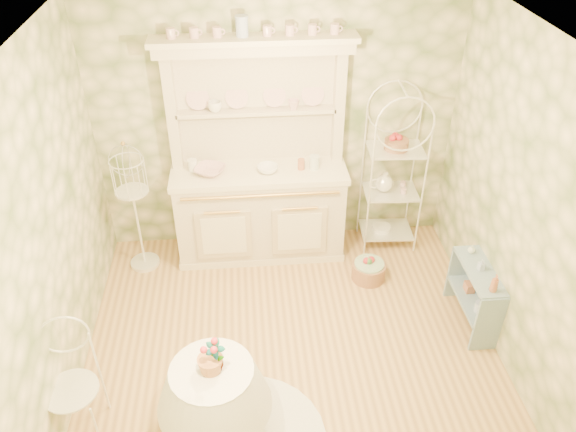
{
  "coord_description": "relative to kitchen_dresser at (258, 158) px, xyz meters",
  "views": [
    {
      "loc": [
        -0.34,
        -3.31,
        3.82
      ],
      "look_at": [
        0.0,
        0.5,
        1.15
      ],
      "focal_mm": 35.0,
      "sensor_mm": 36.0,
      "label": 1
    }
  ],
  "objects": [
    {
      "name": "floor",
      "position": [
        0.2,
        -1.52,
        -1.15
      ],
      "size": [
        3.6,
        3.6,
        0.0
      ],
      "primitive_type": "plane",
      "color": "tan",
      "rests_on": "ground"
    },
    {
      "name": "ceiling",
      "position": [
        0.2,
        -1.52,
        1.56
      ],
      "size": [
        3.6,
        3.6,
        0.0
      ],
      "primitive_type": "plane",
      "color": "white",
      "rests_on": "floor"
    },
    {
      "name": "wall_left",
      "position": [
        -1.6,
        -1.52,
        0.21
      ],
      "size": [
        3.6,
        3.6,
        0.0
      ],
      "primitive_type": "plane",
      "color": "beige",
      "rests_on": "floor"
    },
    {
      "name": "wall_right",
      "position": [
        2.0,
        -1.52,
        0.21
      ],
      "size": [
        3.6,
        3.6,
        0.0
      ],
      "primitive_type": "plane",
      "color": "beige",
      "rests_on": "floor"
    },
    {
      "name": "wall_back",
      "position": [
        0.2,
        0.28,
        0.21
      ],
      "size": [
        3.6,
        3.6,
        0.0
      ],
      "primitive_type": "plane",
      "color": "beige",
      "rests_on": "floor"
    },
    {
      "name": "kitchen_dresser",
      "position": [
        0.0,
        0.0,
        0.0
      ],
      "size": [
        1.87,
        0.61,
        2.29
      ],
      "primitive_type": "cube",
      "color": "beige",
      "rests_on": "floor"
    },
    {
      "name": "bakers_rack",
      "position": [
        1.38,
        0.04,
        -0.19
      ],
      "size": [
        0.61,
        0.45,
        1.9
      ],
      "primitive_type": "cube",
      "rotation": [
        0.0,
        0.0,
        -0.05
      ],
      "color": "white",
      "rests_on": "floor"
    },
    {
      "name": "side_shelf",
      "position": [
        1.88,
        -1.23,
        -0.83
      ],
      "size": [
        0.35,
        0.77,
        0.64
      ],
      "primitive_type": "cube",
      "rotation": [
        0.0,
        0.0,
        -0.1
      ],
      "color": "#809EB4",
      "rests_on": "floor"
    },
    {
      "name": "round_table",
      "position": [
        -0.44,
        -2.21,
        -0.84
      ],
      "size": [
        0.67,
        0.67,
        0.6
      ],
      "primitive_type": "cylinder",
      "rotation": [
        0.0,
        0.0,
        -0.25
      ],
      "color": "white",
      "rests_on": "floor"
    },
    {
      "name": "cafe_chair",
      "position": [
        -1.48,
        -2.09,
        -0.74
      ],
      "size": [
        0.43,
        0.43,
        0.81
      ],
      "primitive_type": "cube",
      "rotation": [
        0.0,
        0.0,
        0.18
      ],
      "color": "white",
      "rests_on": "floor"
    },
    {
      "name": "birdcage_stand",
      "position": [
        -1.24,
        -0.13,
        -0.39
      ],
      "size": [
        0.36,
        0.36,
        1.51
      ],
      "primitive_type": "cube",
      "rotation": [
        0.0,
        0.0,
        0.0
      ],
      "color": "white",
      "rests_on": "floor"
    },
    {
      "name": "floor_basket",
      "position": [
        1.07,
        -0.56,
        -1.03
      ],
      "size": [
        0.44,
        0.44,
        0.24
      ],
      "primitive_type": "cylinder",
      "rotation": [
        0.0,
        0.0,
        0.24
      ],
      "color": "#A37252",
      "rests_on": "floor"
    },
    {
      "name": "bowl_floral",
      "position": [
        -0.48,
        -0.03,
        -0.13
      ],
      "size": [
        0.38,
        0.38,
        0.07
      ],
      "primitive_type": "imported",
      "rotation": [
        0.0,
        0.0,
        -0.41
      ],
      "color": "white",
      "rests_on": "kitchen_dresser"
    },
    {
      "name": "bowl_white",
      "position": [
        0.09,
        -0.04,
        -0.13
      ],
      "size": [
        0.25,
        0.25,
        0.07
      ],
      "primitive_type": "imported",
      "rotation": [
        0.0,
        0.0,
        0.23
      ],
      "color": "white",
      "rests_on": "kitchen_dresser"
    },
    {
      "name": "cup_left",
      "position": [
        -0.39,
        0.16,
        0.47
      ],
      "size": [
        0.14,
        0.14,
        0.1
      ],
      "primitive_type": "imported",
      "rotation": [
        0.0,
        0.0,
        -0.11
      ],
      "color": "white",
      "rests_on": "kitchen_dresser"
    },
    {
      "name": "cup_right",
      "position": [
        0.36,
        0.14,
        0.47
      ],
      "size": [
        0.12,
        0.12,
        0.1
      ],
      "primitive_type": "imported",
      "rotation": [
        0.0,
        0.0,
        -0.13
      ],
      "color": "white",
      "rests_on": "kitchen_dresser"
    },
    {
      "name": "potted_geranium",
      "position": [
        -0.4,
        -2.22,
        -0.3
      ],
      "size": [
        0.17,
        0.15,
        0.27
      ],
      "primitive_type": "imported",
      "rotation": [
        0.0,
        0.0,
        -0.41
      ],
      "color": "#3F7238",
      "rests_on": "round_table"
    },
    {
      "name": "bottle_amber",
      "position": [
        1.88,
        -1.5,
        -0.46
      ],
      "size": [
        0.07,
        0.07,
        0.17
      ],
      "primitive_type": "imported",
      "rotation": [
        0.0,
        0.0,
        -0.09
      ],
      "color": "#AF6744",
      "rests_on": "side_shelf"
    },
    {
      "name": "bottle_blue",
      "position": [
        1.88,
        -1.23,
        -0.49
      ],
      "size": [
        0.06,
        0.06,
        0.11
      ],
      "primitive_type": "imported",
      "rotation": [
        0.0,
        0.0,
        0.15
      ],
      "color": "#A7B9DF",
      "rests_on": "side_shelf"
    },
    {
      "name": "bottle_glass",
      "position": [
        1.88,
        -0.99,
        -0.5
      ],
      "size": [
        0.07,
        0.07,
        0.09
      ],
      "primitive_type": "imported",
      "rotation": [
        0.0,
        0.0,
        0.0
      ],
      "color": "silver",
      "rests_on": "side_shelf"
    }
  ]
}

